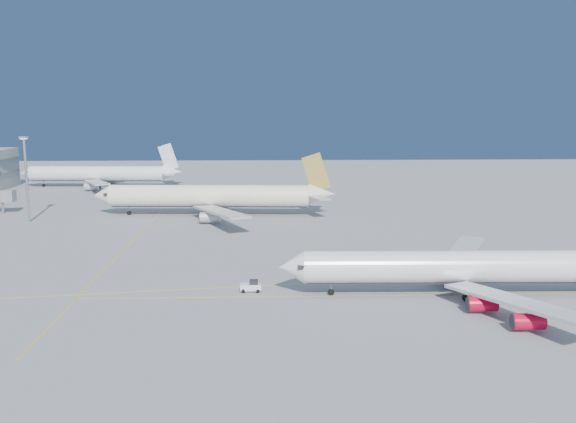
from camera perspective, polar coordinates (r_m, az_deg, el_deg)
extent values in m
plane|color=slate|center=(122.18, 2.04, -5.61)|extent=(500.00, 500.00, 0.00)
cylinder|color=gray|center=(206.88, -24.03, 0.56)|extent=(0.70, 0.70, 5.20)
cube|color=gray|center=(205.79, -23.57, 1.28)|extent=(3.20, 3.60, 3.40)
cube|color=#E5A90C|center=(109.28, 5.21, -7.48)|extent=(90.00, 0.18, 0.02)
cube|color=#E5A90C|center=(116.41, 2.25, -6.37)|extent=(118.86, 16.88, 0.02)
cube|color=#E5A90C|center=(154.25, -13.80, -2.68)|extent=(0.18, 140.00, 0.02)
cylinder|color=white|center=(112.10, 14.92, -4.76)|extent=(52.41, 6.58, 5.42)
cone|color=white|center=(107.95, 0.30, -4.98)|extent=(4.32, 5.51, 5.42)
cube|color=black|center=(107.86, 1.24, -4.68)|extent=(1.61, 5.18, 0.65)
cube|color=#B7B7BC|center=(100.09, 19.87, -7.62)|extent=(15.70, 26.61, 0.51)
cube|color=#B7B7BC|center=(127.90, 15.11, -3.69)|extent=(16.69, 26.28, 0.51)
cylinder|color=gray|center=(109.16, 3.87, -6.61)|extent=(0.22, 0.22, 2.15)
cylinder|color=black|center=(109.46, 3.86, -7.15)|extent=(1.04, 0.68, 1.03)
cylinder|color=gray|center=(109.66, 15.86, -6.89)|extent=(0.30, 0.30, 2.15)
cylinder|color=black|center=(109.96, 15.83, -7.43)|extent=(1.05, 0.86, 1.03)
cylinder|color=gray|center=(116.73, 14.79, -5.84)|extent=(0.30, 0.30, 2.15)
cylinder|color=black|center=(117.01, 14.77, -6.35)|extent=(1.05, 0.86, 1.03)
cylinder|color=red|center=(103.76, 16.89, -7.86)|extent=(4.53, 2.43, 2.33)
cylinder|color=red|center=(97.80, 20.58, -9.14)|extent=(4.53, 2.43, 2.33)
cylinder|color=red|center=(122.75, 13.99, -5.04)|extent=(4.53, 2.43, 2.33)
cylinder|color=red|center=(131.39, 14.77, -4.12)|extent=(4.53, 2.43, 2.33)
cylinder|color=silver|center=(186.72, -7.02, 1.39)|extent=(57.61, 9.45, 6.29)
cone|color=silver|center=(193.56, -16.18, 1.37)|extent=(5.30, 6.55, 6.29)
cone|color=silver|center=(184.88, 3.01, 1.58)|extent=(8.04, 6.39, 5.97)
cube|color=black|center=(192.86, -15.59, 1.57)|extent=(2.09, 6.06, 0.77)
cube|color=#B7B7BC|center=(169.31, -6.04, -0.02)|extent=(17.21, 30.66, 0.61)
cube|color=#B7B7BC|center=(203.35, -4.85, 1.60)|extent=(20.01, 29.73, 0.61)
cube|color=#A7893E|center=(184.08, 2.51, 3.47)|extent=(8.50, 0.97, 11.67)
cylinder|color=gray|center=(192.01, -13.96, 0.25)|extent=(0.26, 0.26, 2.54)
cylinder|color=black|center=(192.21, -13.95, -0.12)|extent=(1.25, 0.84, 1.21)
cylinder|color=gray|center=(182.78, -6.85, 0.01)|extent=(0.35, 0.35, 2.54)
cylinder|color=black|center=(182.99, -6.84, -0.38)|extent=(1.27, 1.06, 1.21)
cylinder|color=gray|center=(191.52, -6.49, 0.45)|extent=(0.35, 0.35, 2.54)
cylinder|color=black|center=(191.72, -6.48, 0.08)|extent=(1.27, 1.06, 1.21)
cylinder|color=#B7B7BC|center=(173.10, -6.94, -0.52)|extent=(5.44, 3.05, 2.76)
cylinder|color=#B7B7BC|center=(200.96, -5.82, 0.90)|extent=(5.44, 3.05, 2.76)
cylinder|color=white|center=(259.94, -16.61, 3.26)|extent=(52.06, 8.78, 5.80)
cone|color=white|center=(269.88, -22.33, 3.16)|extent=(4.99, 6.06, 5.80)
cone|color=white|center=(252.43, -10.21, 3.47)|extent=(7.56, 5.92, 5.51)
cube|color=black|center=(269.04, -21.95, 3.30)|extent=(1.97, 5.60, 0.73)
cube|color=#B7B7BC|center=(243.78, -16.65, 2.49)|extent=(15.72, 27.87, 0.57)
cube|color=#B7B7BC|center=(273.70, -14.65, 3.31)|extent=(18.35, 27.01, 0.57)
cube|color=silver|center=(252.21, -10.60, 4.77)|extent=(7.98, 0.92, 10.96)
cylinder|color=gray|center=(267.57, -20.91, 2.44)|extent=(0.25, 0.25, 2.38)
cylinder|color=black|center=(267.70, -20.90, 2.19)|extent=(1.18, 0.79, 1.14)
cylinder|color=gray|center=(256.09, -16.63, 2.38)|extent=(0.33, 0.33, 2.38)
cylinder|color=black|center=(256.23, -16.62, 2.11)|extent=(1.19, 1.00, 1.14)
cylinder|color=gray|center=(263.94, -16.09, 2.61)|extent=(0.33, 0.33, 2.38)
cylinder|color=black|center=(264.07, -16.08, 2.35)|extent=(1.19, 1.00, 1.14)
cylinder|color=#B7B7BC|center=(247.56, -17.07, 2.12)|extent=(5.11, 2.87, 2.59)
cylinder|color=#B7B7BC|center=(272.05, -15.38, 2.83)|extent=(5.11, 2.87, 2.59)
cube|color=white|center=(111.28, -3.33, -6.71)|extent=(3.63, 1.86, 1.08)
cube|color=black|center=(111.03, -3.06, -6.31)|extent=(1.46, 1.55, 0.81)
cylinder|color=black|center=(110.57, -4.01, -7.09)|extent=(0.64, 0.33, 0.63)
cylinder|color=black|center=(112.38, -3.96, -6.82)|extent=(0.64, 0.33, 0.63)
cylinder|color=black|center=(110.47, -2.69, -7.09)|extent=(0.64, 0.33, 0.63)
cylinder|color=black|center=(112.28, -2.67, -6.82)|extent=(0.64, 0.33, 0.63)
cylinder|color=gray|center=(187.68, -22.22, 2.57)|extent=(0.64, 0.64, 22.93)
cube|color=gray|center=(186.77, -22.44, 6.12)|extent=(2.02, 2.02, 0.46)
cube|color=white|center=(186.79, -22.43, 6.01)|extent=(1.47, 1.47, 0.23)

